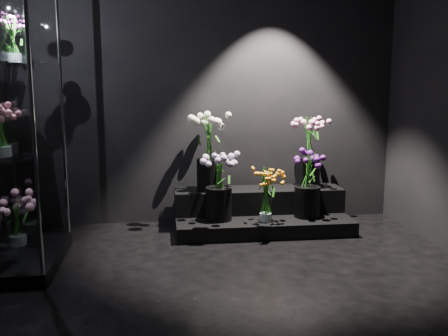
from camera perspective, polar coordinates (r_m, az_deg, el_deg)
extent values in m
plane|color=black|center=(3.58, 1.20, -14.53)|extent=(4.00, 4.00, 0.00)
plane|color=black|center=(5.25, -1.94, 8.95)|extent=(4.00, 0.00, 4.00)
plane|color=black|center=(1.32, 14.16, 6.38)|extent=(4.00, 0.00, 4.00)
cube|color=black|center=(5.09, 4.35, -6.25)|extent=(1.74, 0.77, 0.14)
cube|color=black|center=(5.22, 3.96, -3.63)|extent=(1.74, 0.39, 0.24)
cube|color=black|center=(4.46, -22.34, -9.55)|extent=(0.65, 1.08, 0.11)
cube|color=white|center=(4.27, -23.09, 1.50)|extent=(0.59, 1.02, 0.01)
cube|color=white|center=(4.23, -23.73, 10.95)|extent=(0.59, 1.02, 0.01)
cylinder|color=white|center=(4.84, 4.77, -4.78)|extent=(0.12, 0.12, 0.23)
cylinder|color=black|center=(4.87, -0.61, -4.10)|extent=(0.26, 0.26, 0.32)
cylinder|color=black|center=(5.05, 9.47, -3.82)|extent=(0.26, 0.26, 0.31)
cylinder|color=black|center=(5.07, -1.71, -0.75)|extent=(0.25, 0.25, 0.33)
cylinder|color=black|center=(5.33, 9.55, -0.42)|extent=(0.25, 0.25, 0.32)
cylinder|color=white|center=(4.06, -24.13, 2.74)|extent=(0.15, 0.15, 0.23)
cylinder|color=white|center=(4.37, -22.87, 12.38)|extent=(0.12, 0.12, 0.21)
cylinder|color=white|center=(4.59, -22.53, -6.66)|extent=(0.15, 0.15, 0.25)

